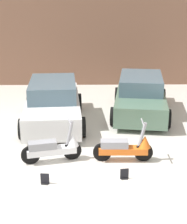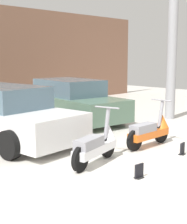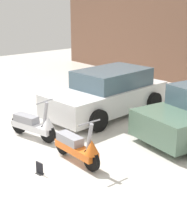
% 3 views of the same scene
% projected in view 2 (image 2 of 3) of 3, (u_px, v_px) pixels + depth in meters
% --- Properties ---
extents(ground_plane, '(28.00, 28.00, 0.00)m').
position_uv_depth(ground_plane, '(163.00, 162.00, 6.98)').
color(ground_plane, silver).
extents(scooter_front_left, '(1.54, 0.68, 1.09)m').
position_uv_depth(scooter_front_left, '(97.00, 144.00, 6.83)').
color(scooter_front_left, black).
rests_on(scooter_front_left, ground_plane).
extents(scooter_front_right, '(1.55, 0.56, 1.08)m').
position_uv_depth(scooter_front_right, '(150.00, 130.00, 8.13)').
color(scooter_front_right, black).
rests_on(scooter_front_right, ground_plane).
extents(car_rear_left, '(2.20, 4.20, 1.39)m').
position_uv_depth(car_rear_left, '(6.00, 115.00, 8.53)').
color(car_rear_left, white).
rests_on(car_rear_left, ground_plane).
extents(car_rear_center, '(2.35, 4.20, 1.36)m').
position_uv_depth(car_rear_center, '(72.00, 101.00, 11.28)').
color(car_rear_center, '#51705B').
rests_on(car_rear_center, ground_plane).
extents(placard_near_left_scooter, '(0.20, 0.14, 0.26)m').
position_uv_depth(placard_near_left_scooter, '(139.00, 172.00, 6.02)').
color(placard_near_left_scooter, black).
rests_on(placard_near_left_scooter, ground_plane).
extents(placard_near_right_scooter, '(0.20, 0.14, 0.26)m').
position_uv_depth(placard_near_right_scooter, '(182.00, 149.00, 7.46)').
color(placard_near_right_scooter, black).
rests_on(placard_near_right_scooter, ground_plane).
extents(support_column_side, '(0.32, 0.32, 4.12)m').
position_uv_depth(support_column_side, '(172.00, 58.00, 11.44)').
color(support_column_side, '#99999E').
rests_on(support_column_side, ground_plane).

